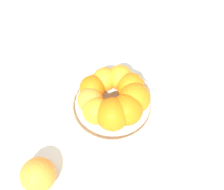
% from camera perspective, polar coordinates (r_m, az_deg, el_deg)
% --- Properties ---
extents(ground_plane, '(4.00, 4.00, 0.00)m').
position_cam_1_polar(ground_plane, '(0.86, -0.00, -2.67)').
color(ground_plane, silver).
extents(fruit_bowl, '(0.25, 0.25, 0.04)m').
position_cam_1_polar(fruit_bowl, '(0.84, -0.00, -2.02)').
color(fruit_bowl, silver).
rests_on(fruit_bowl, ground_plane).
extents(orange_pile, '(0.18, 0.19, 0.08)m').
position_cam_1_polar(orange_pile, '(0.79, 0.49, -0.54)').
color(orange_pile, orange).
rests_on(orange_pile, fruit_bowl).
extents(stray_orange, '(0.08, 0.08, 0.08)m').
position_cam_1_polar(stray_orange, '(0.76, -13.36, -14.05)').
color(stray_orange, orange).
rests_on(stray_orange, ground_plane).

